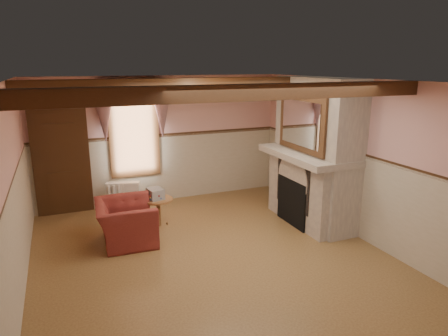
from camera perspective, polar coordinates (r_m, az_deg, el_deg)
name	(u,v)px	position (r m, az deg, el deg)	size (l,w,h in m)	color
floor	(210,254)	(6.72, -2.08, -12.23)	(5.50, 6.00, 0.01)	brown
ceiling	(208,80)	(6.00, -2.33, 12.39)	(5.50, 6.00, 0.01)	silver
wall_back	(161,140)	(9.01, -8.93, 4.01)	(5.50, 0.02, 2.80)	#D59993
wall_front	(328,255)	(3.73, 14.60, -11.88)	(5.50, 0.02, 2.80)	#D59993
wall_left	(11,194)	(5.89, -28.19, -3.27)	(0.02, 6.00, 2.80)	#D59993
wall_right	(351,157)	(7.59, 17.63, 1.51)	(0.02, 6.00, 2.80)	#D59993
wainscot	(209,212)	(6.41, -2.14, -6.24)	(5.50, 6.00, 1.50)	#C2B39C
chair_rail	(209,166)	(6.19, -2.21, 0.26)	(5.50, 6.00, 0.08)	black
firebox	(295,202)	(7.88, 10.09, -4.76)	(0.20, 0.95, 0.90)	black
armchair	(126,222)	(7.22, -13.86, -7.52)	(1.12, 0.98, 0.73)	maroon
side_table	(159,212)	(7.81, -9.33, -6.25)	(0.57, 0.57, 0.55)	brown
book_stack	(155,194)	(7.70, -9.77, -3.63)	(0.26, 0.32, 0.20)	#B7AD8C
radiator	(123,196)	(8.83, -14.19, -3.88)	(0.70, 0.18, 0.60)	white
bowl	(314,151)	(7.58, 12.79, 2.32)	(0.37, 0.37, 0.09)	brown
mantel_clock	(286,139)	(8.39, 8.87, 4.06)	(0.14, 0.24, 0.20)	black
oil_lamp	(302,142)	(7.90, 11.10, 3.60)	(0.11, 0.11, 0.28)	gold
candle_red	(326,153)	(7.31, 14.32, 2.06)	(0.06, 0.06, 0.16)	#A71417
jar_yellow	(317,151)	(7.52, 13.13, 2.32)	(0.06, 0.06, 0.12)	gold
fireplace	(316,152)	(7.85, 13.01, 2.24)	(0.85, 2.00, 2.80)	gray
mantel	(308,155)	(7.76, 11.91, 1.86)	(1.05, 2.05, 0.12)	gray
overmantel_mirror	(301,123)	(7.55, 10.99, 6.26)	(0.06, 1.44, 1.04)	silver
door	(62,164)	(8.78, -22.14, 0.48)	(1.10, 0.10, 2.10)	black
window	(134,131)	(8.82, -12.74, 5.25)	(1.06, 0.08, 2.02)	white
window_drapes	(133,103)	(8.66, -12.86, 9.08)	(1.30, 0.14, 1.40)	gray
ceiling_beam_front	(243,93)	(4.90, 2.68, 10.71)	(5.50, 0.18, 0.20)	black
ceiling_beam_back	(184,84)	(7.14, -5.76, 11.88)	(5.50, 0.18, 0.20)	black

